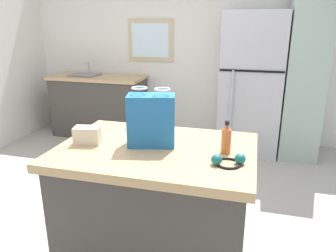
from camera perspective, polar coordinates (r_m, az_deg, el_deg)
name	(u,v)px	position (r m, az deg, el deg)	size (l,w,h in m)	color
ground	(138,222)	(2.95, -5.30, -16.55)	(5.96, 5.96, 0.00)	#ADA89E
back_wall	(193,49)	(4.79, 4.40, 13.30)	(4.97, 0.13, 2.56)	silver
kitchen_island	(157,206)	(2.31, -1.99, -13.94)	(1.27, 0.90, 0.89)	#423D38
refrigerator	(251,84)	(4.34, 14.38, 7.17)	(0.76, 0.73, 1.80)	#B7B7BC
tall_cabinet	(305,70)	(4.35, 22.97, 9.07)	(0.46, 0.65, 2.21)	#9EB2A8
sink_counter	(99,105)	(5.02, -12.08, 3.65)	(1.38, 0.61, 1.09)	#423D38
shopping_bag	(151,120)	(2.09, -2.96, 1.07)	(0.33, 0.23, 0.38)	#236BAD
small_box	(87,135)	(2.21, -14.02, -1.60)	(0.17, 0.10, 0.12)	beige
bottle	(226,139)	(2.01, 10.21, -2.27)	(0.06, 0.06, 0.21)	#C66633
ear_defenders	(228,161)	(1.88, 10.57, -6.04)	(0.19, 0.19, 0.06)	black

